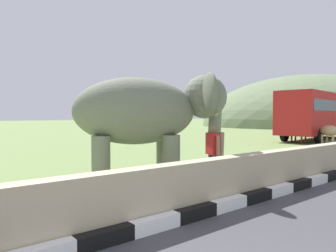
% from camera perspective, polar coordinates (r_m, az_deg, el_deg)
% --- Properties ---
extents(striped_curb, '(16.20, 0.20, 0.24)m').
position_cam_1_polar(striped_curb, '(4.65, -16.77, -20.30)').
color(striped_curb, white).
rests_on(striped_curb, ground_plane).
extents(barrier_parapet, '(28.00, 0.36, 1.00)m').
position_cam_1_polar(barrier_parapet, '(5.99, 3.75, -11.27)').
color(barrier_parapet, tan).
rests_on(barrier_parapet, ground_plane).
extents(elephant, '(3.99, 3.35, 2.94)m').
position_cam_1_polar(elephant, '(8.03, -3.48, 2.37)').
color(elephant, slate).
rests_on(elephant, ground_plane).
extents(person_handler, '(0.35, 0.65, 1.66)m').
position_cam_1_polar(person_handler, '(8.50, 8.19, -4.43)').
color(person_handler, navy).
rests_on(person_handler, ground_plane).
extents(bus_red, '(9.80, 3.75, 3.50)m').
position_cam_1_polar(bus_red, '(26.18, 25.48, 2.28)').
color(bus_red, '#B21E1E').
rests_on(bus_red, ground_plane).
extents(cow_near, '(0.98, 1.93, 1.23)m').
position_cam_1_polar(cow_near, '(23.66, 22.65, -0.56)').
color(cow_near, tan).
rests_on(cow_near, ground_plane).
extents(cow_mid, '(1.15, 1.89, 1.23)m').
position_cam_1_polar(cow_mid, '(21.92, 27.53, -0.83)').
color(cow_mid, tan).
rests_on(cow_mid, ground_plane).
extents(hill_east, '(44.58, 35.67, 18.16)m').
position_cam_1_polar(hill_east, '(63.53, 24.87, 0.15)').
color(hill_east, '#647652').
rests_on(hill_east, ground_plane).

